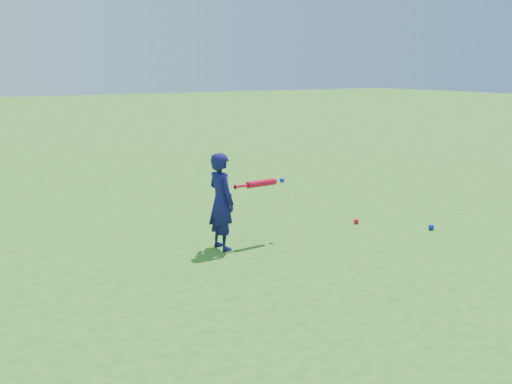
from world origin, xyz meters
TOP-DOWN VIEW (x-y plane):
  - ground at (0.00, 0.00)m, footprint 80.00×80.00m
  - child at (0.31, 0.21)m, footprint 0.31×0.44m
  - ground_ball_red at (2.42, 0.23)m, footprint 0.07×0.07m
  - ground_ball_blue at (3.08, -0.52)m, footprint 0.08×0.08m
  - bat_swing at (0.89, 0.21)m, footprint 0.74×0.11m

SIDE VIEW (x-z plane):
  - ground at x=0.00m, z-range 0.00..0.00m
  - ground_ball_red at x=2.42m, z-range 0.00..0.07m
  - ground_ball_blue at x=3.08m, z-range 0.00..0.08m
  - child at x=0.31m, z-range 0.00..1.16m
  - bat_swing at x=0.89m, z-range 0.70..0.78m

